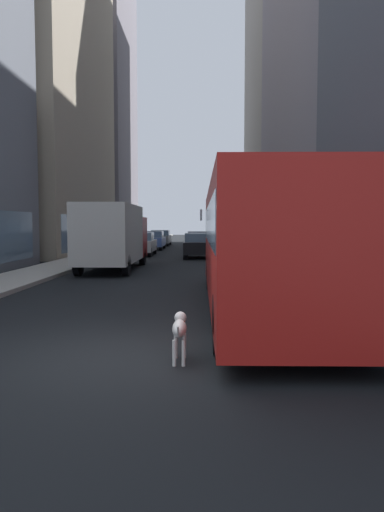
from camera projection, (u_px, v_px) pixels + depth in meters
name	position (u px, v px, depth m)	size (l,w,h in m)	color
ground_plane	(186.00, 248.00, 42.35)	(120.00, 120.00, 0.00)	black
sidewalk_left	(125.00, 247.00, 42.44)	(2.40, 110.00, 0.15)	#ADA89E
sidewalk_right	(248.00, 247.00, 42.24)	(2.40, 110.00, 0.15)	#9E9991
building_left_mid	(29.00, 82.00, 35.13)	(9.68, 18.56, 26.23)	#A0937F
building_left_far	(87.00, 86.00, 53.14)	(9.76, 14.60, 36.67)	slate
building_right_mid	(354.00, 62.00, 31.42)	(9.86, 21.35, 26.75)	slate
building_right_far	(293.00, 69.00, 52.30)	(9.25, 18.74, 40.09)	gray
transit_bus	(259.00, 239.00, 11.57)	(2.78, 11.53, 3.05)	red
car_black_suv	(198.00, 245.00, 29.65)	(1.85, 4.26, 1.62)	black
car_grey_wagon	(161.00, 238.00, 47.56)	(1.94, 4.74, 1.62)	slate
car_red_coupe	(199.00, 241.00, 38.02)	(1.95, 3.92, 1.62)	red
car_blue_hatchback	(153.00, 240.00, 39.87)	(1.87, 4.67, 1.62)	#4C6BB7
car_white_van	(142.00, 244.00, 32.03)	(1.75, 4.25, 1.62)	silver
box_truck	(113.00, 235.00, 21.64)	(2.30, 7.50, 3.05)	#A51919
dalmatian_dog	(180.00, 329.00, 7.14)	(0.22, 0.96, 0.72)	white
traffic_light_near	(349.00, 212.00, 11.03)	(0.24, 0.40, 3.40)	black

